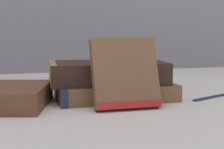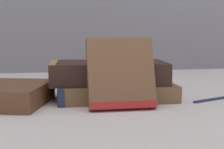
{
  "view_description": "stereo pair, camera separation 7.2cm",
  "coord_description": "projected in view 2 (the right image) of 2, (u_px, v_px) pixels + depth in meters",
  "views": [
    {
      "loc": [
        -0.18,
        -0.71,
        0.14
      ],
      "look_at": [
        0.02,
        -0.01,
        0.05
      ],
      "focal_mm": 60.0,
      "sensor_mm": 36.0,
      "label": 1
    },
    {
      "loc": [
        -0.11,
        -0.72,
        0.14
      ],
      "look_at": [
        0.02,
        -0.01,
        0.05
      ],
      "focal_mm": 60.0,
      "sensor_mm": 36.0,
      "label": 2
    }
  ],
  "objects": [
    {
      "name": "fountain_pen",
      "position": [
        217.0,
        97.0,
        0.74
      ],
      "size": [
        0.12,
        0.06,
        0.01
      ],
      "rotation": [
        0.0,
        0.0,
        0.42
      ],
      "color": "#1E284C",
      "rests_on": "ground_plane"
    },
    {
      "name": "book_leaning_front",
      "position": [
        121.0,
        76.0,
        0.65
      ],
      "size": [
        0.12,
        0.06,
        0.12
      ],
      "rotation": [
        -0.34,
        0.0,
        0.0
      ],
      "color": "brown",
      "rests_on": "ground_plane"
    },
    {
      "name": "ground_plane",
      "position": [
        100.0,
        99.0,
        0.74
      ],
      "size": [
        3.0,
        3.0,
        0.0
      ],
      "primitive_type": "plane",
      "color": "silver"
    },
    {
      "name": "book_flat_bottom",
      "position": [
        112.0,
        91.0,
        0.75
      ],
      "size": [
        0.23,
        0.15,
        0.03
      ],
      "rotation": [
        0.0,
        0.0,
        -0.04
      ],
      "color": "brown",
      "rests_on": "ground_plane"
    },
    {
      "name": "book_flat_top",
      "position": [
        106.0,
        72.0,
        0.75
      ],
      "size": [
        0.24,
        0.15,
        0.04
      ],
      "rotation": [
        0.0,
        0.0,
        -0.09
      ],
      "color": "#331E19",
      "rests_on": "book_flat_bottom"
    },
    {
      "name": "pocket_watch",
      "position": [
        126.0,
        61.0,
        0.72
      ],
      "size": [
        0.06,
        0.06,
        0.01
      ],
      "color": "silver",
      "rests_on": "book_flat_top"
    }
  ]
}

